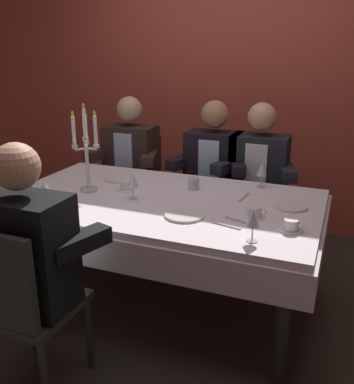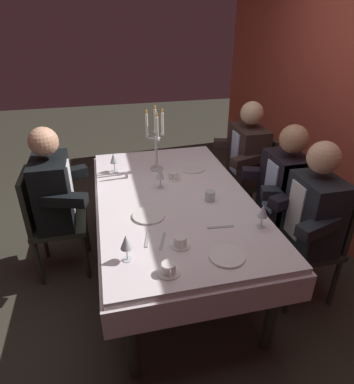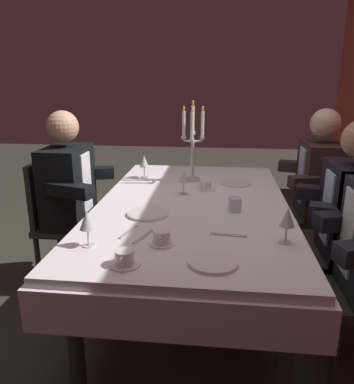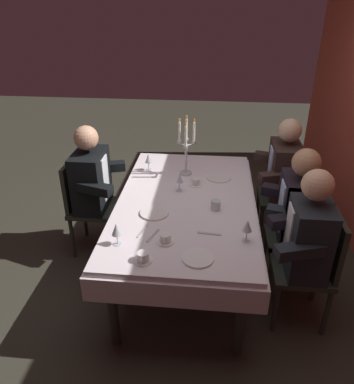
{
  "view_description": "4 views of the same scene",
  "coord_description": "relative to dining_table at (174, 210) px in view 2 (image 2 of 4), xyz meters",
  "views": [
    {
      "loc": [
        1.02,
        -2.29,
        1.62
      ],
      "look_at": [
        0.11,
        -0.0,
        0.79
      ],
      "focal_mm": 40.6,
      "sensor_mm": 36.0,
      "label": 1
    },
    {
      "loc": [
        2.13,
        -0.47,
        1.95
      ],
      "look_at": [
        0.12,
        -0.0,
        0.83
      ],
      "focal_mm": 31.38,
      "sensor_mm": 36.0,
      "label": 2
    },
    {
      "loc": [
        2.12,
        0.14,
        1.44
      ],
      "look_at": [
        0.12,
        -0.08,
        0.84
      ],
      "focal_mm": 35.52,
      "sensor_mm": 36.0,
      "label": 3
    },
    {
      "loc": [
        2.66,
        0.19,
        2.24
      ],
      "look_at": [
        0.02,
        -0.07,
        0.82
      ],
      "focal_mm": 35.25,
      "sensor_mm": 36.0,
      "label": 4
    }
  ],
  "objects": [
    {
      "name": "dinner_plate_1",
      "position": [
        -0.43,
        0.26,
        0.13
      ],
      "size": [
        0.22,
        0.22,
        0.01
      ],
      "primitive_type": "cylinder",
      "color": "white",
      "rests_on": "dining_table"
    },
    {
      "name": "fork_1",
      "position": [
        0.47,
        0.2,
        0.12
      ],
      "size": [
        0.03,
        0.17,
        0.01
      ],
      "primitive_type": "cube",
      "rotation": [
        0.0,
        0.0,
        1.47
      ],
      "color": "#B7B7BC",
      "rests_on": "dining_table"
    },
    {
      "name": "water_tumbler_0",
      "position": [
        0.13,
        0.24,
        0.16
      ],
      "size": [
        0.07,
        0.07,
        0.08
      ],
      "primitive_type": "cylinder",
      "color": "silver",
      "rests_on": "dining_table"
    },
    {
      "name": "coffee_cup_1",
      "position": [
        0.59,
        -0.09,
        0.15
      ],
      "size": [
        0.13,
        0.12,
        0.06
      ],
      "color": "white",
      "rests_on": "dining_table"
    },
    {
      "name": "ground_plane",
      "position": [
        0.0,
        0.0,
        -0.62
      ],
      "size": [
        12.0,
        12.0,
        0.0
      ],
      "primitive_type": "plane",
      "color": "#353328"
    },
    {
      "name": "coffee_cup_2",
      "position": [
        0.81,
        -0.21,
        0.15
      ],
      "size": [
        0.13,
        0.12,
        0.06
      ],
      "color": "white",
      "rests_on": "dining_table"
    },
    {
      "name": "dinner_plate_0",
      "position": [
        0.24,
        -0.22,
        0.13
      ],
      "size": [
        0.22,
        0.22,
        0.01
      ],
      "primitive_type": "cylinder",
      "color": "white",
      "rests_on": "dining_table"
    },
    {
      "name": "seated_diner_0",
      "position": [
        -0.66,
        0.89,
        0.11
      ],
      "size": [
        0.63,
        0.48,
        1.24
      ],
      "color": "#2B3026",
      "rests_on": "ground_plane"
    },
    {
      "name": "spoon_2",
      "position": [
        0.49,
        -0.27,
        0.12
      ],
      "size": [
        0.17,
        0.06,
        0.01
      ],
      "primitive_type": "cube",
      "rotation": [
        0.0,
        0.0,
        -0.24
      ],
      "color": "#B7B7BC",
      "rests_on": "dining_table"
    },
    {
      "name": "fork_0",
      "position": [
        0.53,
        -0.19,
        0.12
      ],
      "size": [
        0.17,
        0.07,
        0.01
      ],
      "primitive_type": "cube",
      "rotation": [
        0.0,
        0.0,
        -0.35
      ],
      "color": "#B7B7BC",
      "rests_on": "dining_table"
    },
    {
      "name": "candelabra",
      "position": [
        -0.49,
        -0.04,
        0.37
      ],
      "size": [
        0.15,
        0.17,
        0.56
      ],
      "color": "silver",
      "rests_on": "dining_table"
    },
    {
      "name": "wine_glass_3",
      "position": [
        -0.16,
        -0.07,
        0.23
      ],
      "size": [
        0.07,
        0.07,
        0.16
      ],
      "color": "silver",
      "rests_on": "dining_table"
    },
    {
      "name": "seated_diner_1",
      "position": [
        -0.29,
        -0.89,
        0.11
      ],
      "size": [
        0.63,
        0.48,
        1.24
      ],
      "color": "#2B3026",
      "rests_on": "ground_plane"
    },
    {
      "name": "seated_diner_2",
      "position": [
        0.06,
        0.89,
        0.11
      ],
      "size": [
        0.63,
        0.48,
        1.24
      ],
      "color": "#2B3026",
      "rests_on": "ground_plane"
    },
    {
      "name": "dining_table",
      "position": [
        0.0,
        0.0,
        0.0
      ],
      "size": [
        1.94,
        1.14,
        0.74
      ],
      "color": "white",
      "rests_on": "ground_plane"
    },
    {
      "name": "coffee_cup_0",
      "position": [
        -0.27,
        0.06,
        0.15
      ],
      "size": [
        0.13,
        0.12,
        0.06
      ],
      "color": "white",
      "rests_on": "dining_table"
    },
    {
      "name": "wine_glass_1",
      "position": [
        0.52,
        0.45,
        0.23
      ],
      "size": [
        0.07,
        0.07,
        0.16
      ],
      "color": "silver",
      "rests_on": "dining_table"
    },
    {
      "name": "dinner_plate_2",
      "position": [
        0.76,
        0.13,
        0.13
      ],
      "size": [
        0.2,
        0.2,
        0.01
      ],
      "primitive_type": "cylinder",
      "color": "white",
      "rests_on": "dining_table"
    },
    {
      "name": "wine_glass_2",
      "position": [
        0.65,
        -0.41,
        0.23
      ],
      "size": [
        0.07,
        0.07,
        0.16
      ],
      "color": "silver",
      "rests_on": "dining_table"
    },
    {
      "name": "wine_glass_0",
      "position": [
        -0.54,
        -0.39,
        0.23
      ],
      "size": [
        0.07,
        0.07,
        0.16
      ],
      "color": "silver",
      "rests_on": "dining_table"
    },
    {
      "name": "seated_diner_3",
      "position": [
        0.42,
        0.89,
        0.11
      ],
      "size": [
        0.63,
        0.48,
        1.24
      ],
      "color": "#2B3026",
      "rests_on": "ground_plane"
    }
  ]
}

